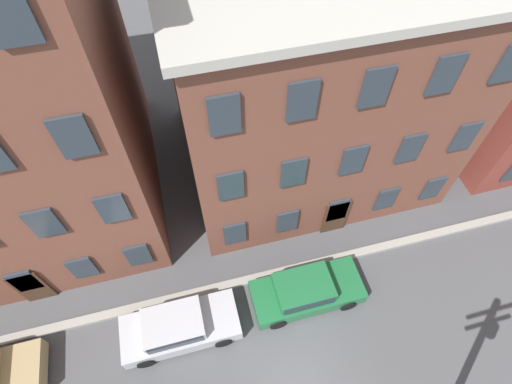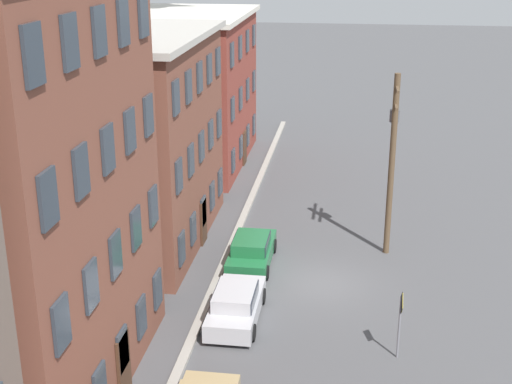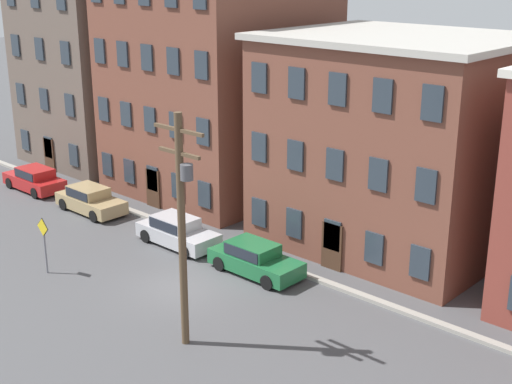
% 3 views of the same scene
% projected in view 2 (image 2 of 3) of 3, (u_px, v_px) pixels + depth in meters
% --- Properties ---
extents(ground_plane, '(200.00, 200.00, 0.00)m').
position_uv_depth(ground_plane, '(320.00, 283.00, 31.08)').
color(ground_plane, '#4C4C4F').
extents(kerb_strip, '(56.00, 0.36, 0.16)m').
position_uv_depth(kerb_strip, '(219.00, 275.00, 31.64)').
color(kerb_strip, '#9E998E').
rests_on(kerb_strip, ground_plane).
extents(apartment_far, '(11.63, 9.88, 10.17)m').
position_uv_depth(apartment_far, '(105.00, 139.00, 34.17)').
color(apartment_far, brown).
rests_on(apartment_far, ground_plane).
extents(apartment_annex, '(12.28, 9.57, 9.79)m').
position_uv_depth(apartment_annex, '(175.00, 89.00, 46.44)').
color(apartment_annex, brown).
rests_on(apartment_annex, ground_plane).
extents(car_silver, '(4.40, 1.92, 1.43)m').
position_uv_depth(car_silver, '(236.00, 303.00, 27.82)').
color(car_silver, '#B7B7BC').
rests_on(car_silver, ground_plane).
extents(car_green, '(4.40, 1.92, 1.43)m').
position_uv_depth(car_green, '(251.00, 250.00, 32.58)').
color(car_green, '#1E6638').
rests_on(car_green, ground_plane).
extents(caution_sign, '(0.87, 0.08, 2.63)m').
position_uv_depth(caution_sign, '(401.00, 315.00, 25.02)').
color(caution_sign, slate).
rests_on(caution_sign, ground_plane).
extents(utility_pole, '(2.40, 0.44, 8.61)m').
position_uv_depth(utility_pole, '(392.00, 155.00, 32.54)').
color(utility_pole, brown).
rests_on(utility_pole, ground_plane).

